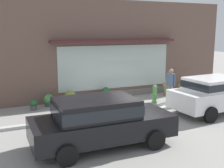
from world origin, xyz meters
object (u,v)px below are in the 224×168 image
at_px(potted_plant_doorstep, 34,104).
at_px(potted_plant_low_front, 70,98).
at_px(pedestrian_with_handbag, 170,83).
at_px(potted_plant_trailing_edge, 182,88).
at_px(parked_car_black, 100,119).
at_px(fire_hydrant, 155,94).
at_px(parked_car_white, 216,93).
at_px(potted_plant_by_entrance, 106,93).
at_px(potted_plant_window_right, 49,100).
at_px(potted_plant_near_hydrant, 166,86).

bearing_deg(potted_plant_doorstep, potted_plant_low_front, 6.58).
relative_size(pedestrian_with_handbag, potted_plant_trailing_edge, 2.78).
bearing_deg(parked_car_black, fire_hydrant, 41.65).
height_order(fire_hydrant, parked_car_white, parked_car_white).
height_order(parked_car_black, potted_plant_low_front, parked_car_black).
bearing_deg(potted_plant_doorstep, parked_car_black, -75.72).
xyz_separation_m(potted_plant_by_entrance, potted_plant_trailing_edge, (4.72, -0.28, -0.04)).
bearing_deg(parked_car_black, potted_plant_window_right, 96.13).
relative_size(fire_hydrant, parked_car_white, 0.21).
bearing_deg(parked_car_white, potted_plant_trailing_edge, 69.65).
height_order(pedestrian_with_handbag, potted_plant_low_front, pedestrian_with_handbag).
bearing_deg(potted_plant_trailing_edge, potted_plant_by_entrance, 176.57).
xyz_separation_m(potted_plant_by_entrance, potted_plant_doorstep, (-3.78, -0.37, -0.11)).
xyz_separation_m(fire_hydrant, potted_plant_by_entrance, (-2.05, 1.54, -0.09)).
distance_m(pedestrian_with_handbag, potted_plant_near_hydrant, 1.68).
relative_size(potted_plant_by_entrance, potted_plant_trailing_edge, 1.11).
relative_size(fire_hydrant, potted_plant_trailing_edge, 1.50).
relative_size(potted_plant_by_entrance, potted_plant_window_right, 1.14).
height_order(potted_plant_trailing_edge, potted_plant_near_hydrant, potted_plant_near_hydrant).
distance_m(potted_plant_trailing_edge, potted_plant_near_hydrant, 1.18).
relative_size(parked_car_black, potted_plant_by_entrance, 6.54).
relative_size(pedestrian_with_handbag, potted_plant_near_hydrant, 1.54).
xyz_separation_m(fire_hydrant, pedestrian_with_handbag, (0.78, -0.22, 0.56)).
distance_m(potted_plant_near_hydrant, potted_plant_doorstep, 7.35).
bearing_deg(fire_hydrant, parked_car_white, -59.19).
distance_m(parked_car_white, potted_plant_near_hydrant, 3.82).
relative_size(potted_plant_low_front, potted_plant_trailing_edge, 1.16).
bearing_deg(potted_plant_near_hydrant, potted_plant_by_entrance, 174.89).
bearing_deg(parked_car_white, potted_plant_doorstep, 149.11).
relative_size(fire_hydrant, potted_plant_low_front, 1.29).
xyz_separation_m(pedestrian_with_handbag, potted_plant_doorstep, (-6.62, 1.38, -0.76)).
distance_m(parked_car_white, potted_plant_doorstep, 8.30).
bearing_deg(potted_plant_low_front, potted_plant_near_hydrant, -1.57).
height_order(pedestrian_with_handbag, potted_plant_by_entrance, pedestrian_with_handbag).
xyz_separation_m(pedestrian_with_handbag, potted_plant_by_entrance, (-2.83, 1.76, -0.65)).
distance_m(potted_plant_by_entrance, potted_plant_low_front, 1.99).
height_order(potted_plant_low_front, potted_plant_doorstep, potted_plant_low_front).
distance_m(pedestrian_with_handbag, parked_car_black, 6.49).
bearing_deg(potted_plant_trailing_edge, pedestrian_with_handbag, -142.06).
distance_m(pedestrian_with_handbag, parked_car_white, 2.49).
bearing_deg(potted_plant_by_entrance, parked_car_black, -114.44).
distance_m(potted_plant_near_hydrant, potted_plant_window_right, 6.57).
relative_size(pedestrian_with_handbag, potted_plant_window_right, 2.85).
bearing_deg(potted_plant_by_entrance, potted_plant_window_right, -179.67).
relative_size(parked_car_white, potted_plant_by_entrance, 6.38).
xyz_separation_m(pedestrian_with_handbag, potted_plant_low_front, (-4.81, 1.59, -0.66)).
bearing_deg(pedestrian_with_handbag, potted_plant_window_right, 48.55).
bearing_deg(potted_plant_by_entrance, pedestrian_with_handbag, -31.80).
relative_size(potted_plant_near_hydrant, potted_plant_window_right, 1.85).
bearing_deg(potted_plant_near_hydrant, potted_plant_low_front, 178.43).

